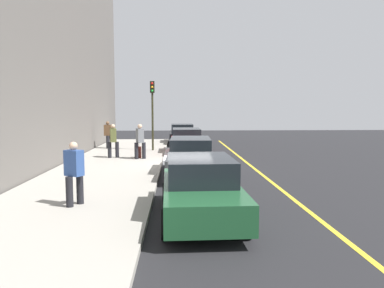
# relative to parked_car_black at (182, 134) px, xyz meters

# --- Properties ---
(ground_plane) EXTENTS (56.00, 56.00, 0.00)m
(ground_plane) POSITION_rel_parked_car_black_xyz_m (11.38, -0.10, -0.76)
(ground_plane) COLOR black
(sidewalk) EXTENTS (28.00, 4.60, 0.15)m
(sidewalk) POSITION_rel_parked_car_black_xyz_m (11.38, -3.40, -0.68)
(sidewalk) COLOR #A39E93
(sidewalk) RESTS_ON ground
(lane_stripe_centre) EXTENTS (28.00, 0.14, 0.01)m
(lane_stripe_centre) POSITION_rel_parked_car_black_xyz_m (11.38, 3.10, -0.75)
(lane_stripe_centre) COLOR gold
(lane_stripe_centre) RESTS_ON ground
(snow_bank_curb) EXTENTS (5.63, 0.56, 0.22)m
(snow_bank_curb) POSITION_rel_parked_car_black_xyz_m (7.48, -0.80, -0.65)
(snow_bank_curb) COLOR white
(snow_bank_curb) RESTS_ON ground
(parked_car_black) EXTENTS (4.44, 1.96, 1.51)m
(parked_car_black) POSITION_rel_parked_car_black_xyz_m (0.00, 0.00, 0.00)
(parked_car_black) COLOR black
(parked_car_black) RESTS_ON ground
(parked_car_red) EXTENTS (4.65, 1.94, 1.51)m
(parked_car_red) POSITION_rel_parked_car_black_xyz_m (6.15, 0.17, 0.00)
(parked_car_red) COLOR black
(parked_car_red) RESTS_ON ground
(parked_car_charcoal) EXTENTS (4.78, 2.01, 1.51)m
(parked_car_charcoal) POSITION_rel_parked_car_black_xyz_m (12.99, 0.16, 0.00)
(parked_car_charcoal) COLOR black
(parked_car_charcoal) RESTS_ON ground
(parked_car_green) EXTENTS (4.48, 1.99, 1.51)m
(parked_car_green) POSITION_rel_parked_car_black_xyz_m (18.92, 0.18, 0.00)
(parked_car_green) COLOR black
(parked_car_green) RESTS_ON ground
(pedestrian_grey_coat) EXTENTS (0.55, 0.56, 1.77)m
(pedestrian_grey_coat) POSITION_rel_parked_car_black_xyz_m (9.16, -2.26, 0.34)
(pedestrian_grey_coat) COLOR black
(pedestrian_grey_coat) RESTS_ON sidewalk
(pedestrian_brown_coat) EXTENTS (0.57, 0.49, 1.73)m
(pedestrian_brown_coat) POSITION_rel_parked_car_black_xyz_m (4.09, -4.82, 0.31)
(pedestrian_brown_coat) COLOR black
(pedestrian_brown_coat) RESTS_ON sidewalk
(pedestrian_blue_coat) EXTENTS (0.51, 0.54, 1.71)m
(pedestrian_blue_coat) POSITION_rel_parked_car_black_xyz_m (18.12, -3.12, 0.30)
(pedestrian_blue_coat) COLOR black
(pedestrian_blue_coat) RESTS_ON sidewalk
(pedestrian_olive_coat) EXTENTS (0.53, 0.56, 1.75)m
(pedestrian_olive_coat) POSITION_rel_parked_car_black_xyz_m (8.65, -3.70, 0.32)
(pedestrian_olive_coat) COLOR black
(pedestrian_olive_coat) RESTS_ON sidewalk
(traffic_light_pole) EXTENTS (0.35, 0.26, 4.18)m
(traffic_light_pole) POSITION_rel_parked_car_black_xyz_m (5.33, -1.87, 2.23)
(traffic_light_pole) COLOR #2D2D19
(traffic_light_pole) RESTS_ON sidewalk
(rolling_suitcase) EXTENTS (0.34, 0.22, 0.94)m
(rolling_suitcase) POSITION_rel_parked_car_black_xyz_m (8.72, -2.37, -0.32)
(rolling_suitcase) COLOR #471E19
(rolling_suitcase) RESTS_ON sidewalk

